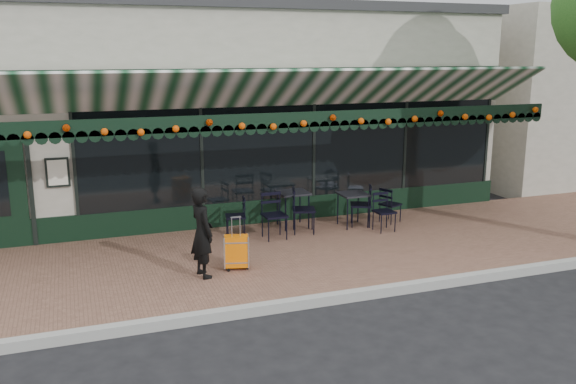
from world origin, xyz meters
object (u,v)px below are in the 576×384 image
object	(u,v)px
chair_b_left	(235,217)
woman	(202,233)
chair_a_front	(384,212)
suitcase	(236,252)
cafe_table_b	(293,195)
chair_b_right	(304,210)
chair_a_left	(361,205)
cafe_table_a	(353,197)
chair_b_front	(274,216)
chair_a_right	(390,205)

from	to	relation	value
chair_b_left	woman	bearing A→B (deg)	-18.80
chair_b_left	chair_a_front	bearing A→B (deg)	87.04
suitcase	cafe_table_b	bearing A→B (deg)	64.11
suitcase	cafe_table_b	world-z (taller)	suitcase
woman	chair_b_right	xyz separation A→B (m)	(2.39, 1.71, -0.27)
woman	chair_b_left	distance (m)	2.22
chair_a_left	chair_a_front	bearing A→B (deg)	51.01
cafe_table_a	cafe_table_b	world-z (taller)	cafe_table_b
woman	chair_b_left	bearing A→B (deg)	-41.26
cafe_table_a	chair_b_front	size ratio (longest dim) A/B	0.77
chair_a_front	chair_b_right	bearing A→B (deg)	161.22
suitcase	chair_a_front	world-z (taller)	suitcase
woman	chair_a_left	distance (m)	4.10
chair_a_left	chair_a_right	xyz separation A→B (m)	(0.71, 0.03, -0.06)
woman	suitcase	distance (m)	0.74
chair_a_left	chair_b_right	xyz separation A→B (m)	(-1.29, -0.07, 0.03)
cafe_table_a	suitcase	bearing A→B (deg)	-150.22
chair_a_left	chair_a_front	xyz separation A→B (m)	(0.27, -0.52, -0.04)
chair_b_front	chair_a_left	bearing A→B (deg)	5.71
suitcase	chair_b_front	xyz separation A→B (m)	(1.13, 1.40, 0.15)
chair_a_right	chair_b_front	size ratio (longest dim) A/B	0.84
chair_a_left	chair_a_right	distance (m)	0.71
chair_a_right	chair_b_left	xyz separation A→B (m)	(-3.34, 0.11, 0.02)
woman	suitcase	size ratio (longest dim) A/B	1.63
cafe_table_a	chair_a_front	world-z (taller)	chair_a_front
chair_a_left	chair_a_front	world-z (taller)	chair_a_left
suitcase	chair_b_right	xyz separation A→B (m)	(1.81, 1.58, 0.16)
cafe_table_b	chair_b_left	xyz separation A→B (m)	(-1.29, -0.25, -0.27)
woman	chair_b_front	bearing A→B (deg)	-60.91
cafe_table_b	chair_b_front	world-z (taller)	chair_b_front
chair_b_left	chair_b_front	xyz separation A→B (m)	(0.67, -0.40, 0.05)
chair_a_left	suitcase	bearing A→B (deg)	-38.32
cafe_table_a	chair_a_right	world-z (taller)	chair_a_right
chair_b_right	chair_b_front	bearing A→B (deg)	122.02
woman	suitcase	xyz separation A→B (m)	(0.59, 0.13, -0.43)
chair_b_front	chair_b_left	bearing A→B (deg)	147.72
cafe_table_a	chair_b_left	distance (m)	2.48
chair_a_right	chair_b_left	distance (m)	3.34
cafe_table_a	chair_a_left	world-z (taller)	chair_a_left
chair_a_left	chair_b_left	size ratio (longest dim) A/B	1.10
cafe_table_a	chair_a_front	xyz separation A→B (m)	(0.43, -0.54, -0.23)
cafe_table_a	chair_a_left	size ratio (longest dim) A/B	0.80
chair_a_right	chair_b_front	xyz separation A→B (m)	(-2.67, -0.28, 0.07)
cafe_table_b	chair_b_left	bearing A→B (deg)	-168.79
chair_a_left	chair_b_front	bearing A→B (deg)	-59.14
chair_a_front	chair_b_front	size ratio (longest dim) A/B	0.87
cafe_table_a	chair_b_front	world-z (taller)	chair_b_front
chair_b_left	chair_b_right	xyz separation A→B (m)	(1.34, -0.21, 0.07)
suitcase	cafe_table_a	xyz separation A→B (m)	(2.93, 1.68, 0.32)
chair_b_left	chair_b_front	size ratio (longest dim) A/B	0.88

